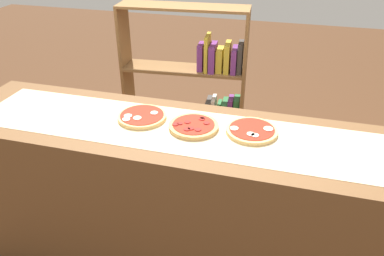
{
  "coord_description": "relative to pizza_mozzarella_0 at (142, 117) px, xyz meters",
  "views": [
    {
      "loc": [
        0.43,
        -1.57,
        1.91
      ],
      "look_at": [
        0.0,
        0.0,
        0.96
      ],
      "focal_mm": 35.23,
      "sensor_mm": 36.0,
      "label": 1
    }
  ],
  "objects": [
    {
      "name": "counter",
      "position": [
        0.29,
        -0.06,
        -0.48
      ],
      "size": [
        2.62,
        0.63,
        0.94
      ],
      "primitive_type": "cube",
      "color": "brown",
      "rests_on": "ground_plane"
    },
    {
      "name": "parchment_paper",
      "position": [
        0.29,
        -0.06,
        -0.01
      ],
      "size": [
        2.31,
        0.44,
        0.0
      ],
      "primitive_type": "cube",
      "color": "beige",
      "rests_on": "counter"
    },
    {
      "name": "pizza_mozzarella_0",
      "position": [
        0.0,
        0.0,
        0.0
      ],
      "size": [
        0.26,
        0.26,
        0.03
      ],
      "color": "#DBB26B",
      "rests_on": "parchment_paper"
    },
    {
      "name": "pizza_pepperoni_1",
      "position": [
        0.29,
        -0.03,
        0.0
      ],
      "size": [
        0.25,
        0.25,
        0.03
      ],
      "color": "tan",
      "rests_on": "parchment_paper"
    },
    {
      "name": "pizza_mozzarella_2",
      "position": [
        0.58,
        0.01,
        -0.0
      ],
      "size": [
        0.26,
        0.26,
        0.03
      ],
      "color": "#DBB26B",
      "rests_on": "parchment_paper"
    },
    {
      "name": "bookshelf",
      "position": [
        0.1,
        0.87,
        -0.28
      ],
      "size": [
        0.92,
        0.3,
        1.35
      ],
      "color": "brown",
      "rests_on": "ground_plane"
    }
  ]
}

